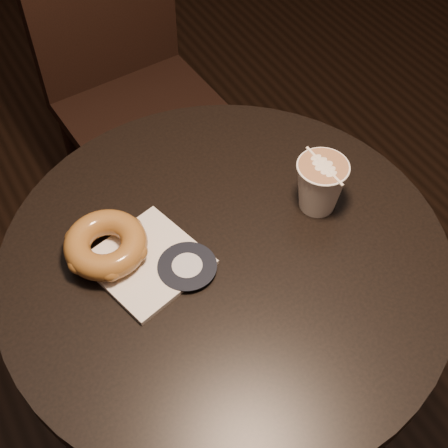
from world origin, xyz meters
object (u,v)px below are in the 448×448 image
object	(u,v)px
chair	(124,64)
pastry_bag	(148,262)
latte_cup	(320,186)
cafe_table	(225,320)
doughnut	(106,244)

from	to	relation	value
chair	pastry_bag	size ratio (longest dim) A/B	6.44
pastry_bag	latte_cup	distance (m)	0.29
cafe_table	pastry_bag	size ratio (longest dim) A/B	4.93
chair	doughnut	distance (m)	0.78
chair	pastry_bag	distance (m)	0.80
cafe_table	chair	world-z (taller)	chair
cafe_table	doughnut	xyz separation A→B (m)	(-0.16, 0.09, 0.23)
chair	doughnut	xyz separation A→B (m)	(-0.31, -0.68, 0.23)
pastry_bag	chair	bearing A→B (deg)	55.61
cafe_table	latte_cup	size ratio (longest dim) A/B	8.15
doughnut	pastry_bag	bearing A→B (deg)	-43.42
cafe_table	doughnut	world-z (taller)	doughnut
pastry_bag	doughnut	distance (m)	0.07
cafe_table	doughnut	size ratio (longest dim) A/B	5.93
chair	pastry_bag	bearing A→B (deg)	-112.94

